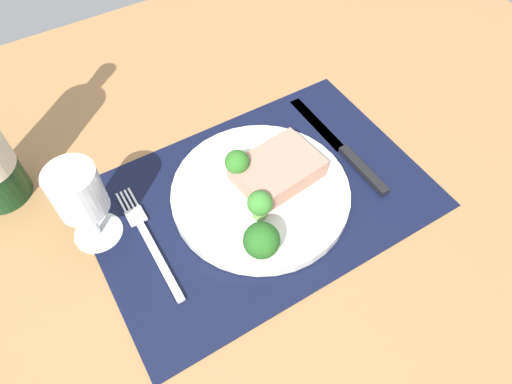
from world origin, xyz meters
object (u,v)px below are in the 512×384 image
object	(u,v)px
steak	(277,170)
knife	(345,150)
wine_glass	(79,196)
plate	(261,193)
fork	(149,240)

from	to	relation	value
steak	knife	xyz separation A→B (cm)	(12.04, -0.27, -2.75)
steak	wine_glass	size ratio (longest dim) A/B	0.90
plate	steak	distance (cm)	4.01
wine_glass	fork	bearing A→B (deg)	-42.82
fork	knife	world-z (taller)	knife
steak	plate	bearing A→B (deg)	-166.00
plate	knife	distance (cm)	15.27
steak	fork	xyz separation A→B (cm)	(-19.54, 0.62, -2.81)
plate	steak	size ratio (longest dim) A/B	2.17
fork	wine_glass	world-z (taller)	wine_glass
fork	plate	bearing A→B (deg)	-6.28
plate	knife	bearing A→B (deg)	1.99
plate	steak	world-z (taller)	steak
fork	wine_glass	distance (cm)	10.68
plate	fork	bearing A→B (deg)	175.02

